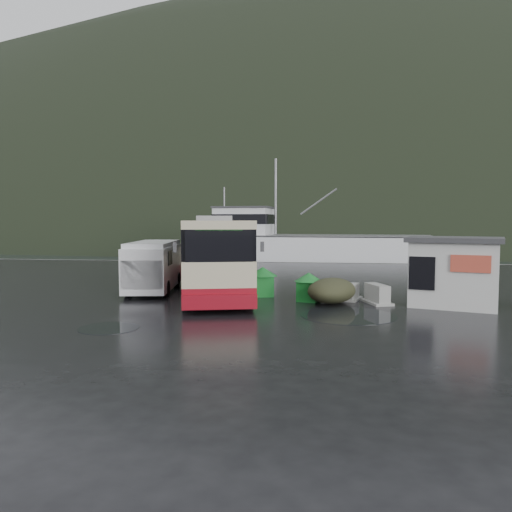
# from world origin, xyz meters

# --- Properties ---
(ground) EXTENTS (160.00, 160.00, 0.00)m
(ground) POSITION_xyz_m (0.00, 0.00, 0.00)
(ground) COLOR black
(ground) RESTS_ON ground
(harbor_water) EXTENTS (300.00, 180.00, 0.02)m
(harbor_water) POSITION_xyz_m (0.00, 110.00, 0.00)
(harbor_water) COLOR black
(harbor_water) RESTS_ON ground
(quay_edge) EXTENTS (160.00, 0.60, 1.50)m
(quay_edge) POSITION_xyz_m (0.00, 20.00, 0.00)
(quay_edge) COLOR #999993
(quay_edge) RESTS_ON ground
(headland) EXTENTS (780.00, 540.00, 570.00)m
(headland) POSITION_xyz_m (10.00, 250.00, 0.00)
(headland) COLOR black
(headland) RESTS_ON ground
(coach_bus) EXTENTS (6.60, 13.99, 3.85)m
(coach_bus) POSITION_xyz_m (-2.13, 1.97, 0.00)
(coach_bus) COLOR #C1B592
(coach_bus) RESTS_ON ground
(white_van) EXTENTS (3.00, 6.34, 2.54)m
(white_van) POSITION_xyz_m (-5.10, 1.32, 0.00)
(white_van) COLOR silver
(white_van) RESTS_ON ground
(waste_bin_left) EXTENTS (1.20, 1.20, 1.39)m
(waste_bin_left) POSITION_xyz_m (0.55, 0.47, 0.00)
(waste_bin_left) COLOR #147224
(waste_bin_left) RESTS_ON ground
(waste_bin_right) EXTENTS (1.13, 1.13, 1.28)m
(waste_bin_right) POSITION_xyz_m (2.76, -0.77, 0.00)
(waste_bin_right) COLOR #147224
(waste_bin_right) RESTS_ON ground
(dome_tent) EXTENTS (2.76, 3.26, 1.09)m
(dome_tent) POSITION_xyz_m (3.77, -1.15, 0.00)
(dome_tent) COLOR #32341F
(dome_tent) RESTS_ON ground
(ticket_kiosk) EXTENTS (4.37, 3.80, 2.89)m
(ticket_kiosk) POSITION_xyz_m (8.79, -1.29, 0.00)
(ticket_kiosk) COLOR silver
(ticket_kiosk) RESTS_ON ground
(jersey_barrier_a) EXTENTS (1.10, 1.58, 0.71)m
(jersey_barrier_a) POSITION_xyz_m (4.65, -0.17, 0.00)
(jersey_barrier_a) COLOR #999993
(jersey_barrier_a) RESTS_ON ground
(jersey_barrier_b) EXTENTS (1.33, 1.84, 0.83)m
(jersey_barrier_b) POSITION_xyz_m (5.71, -0.99, 0.00)
(jersey_barrier_b) COLOR #999993
(jersey_barrier_b) RESTS_ON ground
(fishing_trawler) EXTENTS (29.21, 8.95, 11.50)m
(fishing_trawler) POSITION_xyz_m (1.71, 28.29, 0.00)
(fishing_trawler) COLOR silver
(fishing_trawler) RESTS_ON ground
(puddles) EXTENTS (10.82, 12.86, 0.01)m
(puddles) POSITION_xyz_m (2.72, -2.56, 0.01)
(puddles) COLOR black
(puddles) RESTS_ON ground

